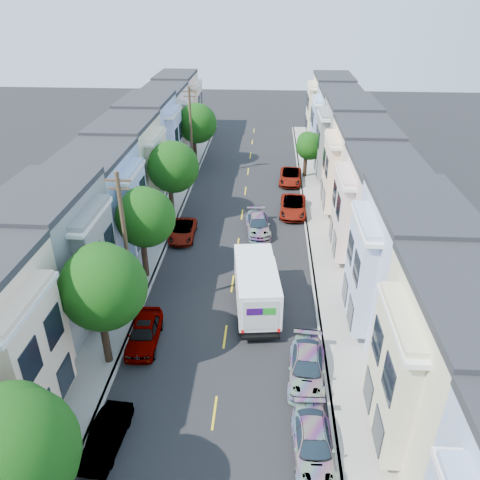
{
  "coord_description": "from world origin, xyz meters",
  "views": [
    {
      "loc": [
        2.41,
        -22.9,
        19.51
      ],
      "look_at": [
        0.38,
        8.82,
        2.2
      ],
      "focal_mm": 35.0,
      "sensor_mm": 36.0,
      "label": 1
    }
  ],
  "objects_px": {
    "tree_d": "(172,167)",
    "tree_e": "(196,124)",
    "utility_pole_near": "(126,247)",
    "tree_far_r": "(309,146)",
    "utility_pole_far": "(191,133)",
    "parked_left_b": "(107,436)",
    "parked_right_c": "(293,207)",
    "parked_right_d": "(290,177)",
    "parked_left_d": "(183,231)",
    "parked_left_c": "(144,333)",
    "tree_c": "(144,218)",
    "parked_right_a": "(313,445)",
    "parked_right_b": "(307,367)",
    "fedex_truck": "(256,286)",
    "tree_a": "(10,455)",
    "tree_b": "(102,288)",
    "lead_sedan": "(258,225)"
  },
  "relations": [
    {
      "from": "parked_left_c",
      "to": "parked_right_d",
      "type": "distance_m",
      "value": 29.26
    },
    {
      "from": "lead_sedan",
      "to": "parked_right_b",
      "type": "bearing_deg",
      "value": -85.93
    },
    {
      "from": "utility_pole_near",
      "to": "utility_pole_far",
      "type": "height_order",
      "value": "same"
    },
    {
      "from": "tree_far_r",
      "to": "fedex_truck",
      "type": "xyz_separation_m",
      "value": [
        -5.05,
        -25.58,
        -1.77
      ]
    },
    {
      "from": "tree_e",
      "to": "utility_pole_near",
      "type": "xyz_separation_m",
      "value": [
        0.0,
        -29.95,
        0.01
      ]
    },
    {
      "from": "parked_left_b",
      "to": "parked_right_c",
      "type": "distance_m",
      "value": 28.54
    },
    {
      "from": "tree_b",
      "to": "tree_c",
      "type": "distance_m",
      "value": 9.23
    },
    {
      "from": "parked_left_b",
      "to": "parked_right_a",
      "type": "xyz_separation_m",
      "value": [
        9.8,
        0.12,
        0.04
      ]
    },
    {
      "from": "lead_sedan",
      "to": "parked_right_c",
      "type": "height_order",
      "value": "parked_right_c"
    },
    {
      "from": "parked_left_d",
      "to": "parked_right_c",
      "type": "bearing_deg",
      "value": 27.76
    },
    {
      "from": "parked_left_d",
      "to": "parked_left_c",
      "type": "bearing_deg",
      "value": -91.85
    },
    {
      "from": "tree_d",
      "to": "tree_e",
      "type": "height_order",
      "value": "tree_e"
    },
    {
      "from": "parked_left_c",
      "to": "parked_right_c",
      "type": "height_order",
      "value": "parked_left_c"
    },
    {
      "from": "parked_left_c",
      "to": "parked_right_d",
      "type": "xyz_separation_m",
      "value": [
        9.8,
        27.57,
        -0.05
      ]
    },
    {
      "from": "tree_d",
      "to": "utility_pole_far",
      "type": "height_order",
      "value": "utility_pole_far"
    },
    {
      "from": "tree_far_r",
      "to": "parked_left_b",
      "type": "xyz_separation_m",
      "value": [
        -11.8,
        -36.89,
        -3.0
      ]
    },
    {
      "from": "parked_left_d",
      "to": "parked_right_c",
      "type": "relative_size",
      "value": 0.86
    },
    {
      "from": "parked_right_b",
      "to": "tree_b",
      "type": "bearing_deg",
      "value": -178.05
    },
    {
      "from": "tree_c",
      "to": "parked_right_b",
      "type": "bearing_deg",
      "value": -40.83
    },
    {
      "from": "parked_right_a",
      "to": "parked_right_d",
      "type": "height_order",
      "value": "parked_right_d"
    },
    {
      "from": "fedex_truck",
      "to": "utility_pole_far",
      "type": "bearing_deg",
      "value": 101.44
    },
    {
      "from": "tree_far_r",
      "to": "parked_left_d",
      "type": "xyz_separation_m",
      "value": [
        -11.8,
        -15.66,
        -3.0
      ]
    },
    {
      "from": "tree_far_r",
      "to": "utility_pole_far",
      "type": "bearing_deg",
      "value": -177.26
    },
    {
      "from": "parked_right_a",
      "to": "parked_right_c",
      "type": "xyz_separation_m",
      "value": [
        0.0,
        26.69,
        0.07
      ]
    },
    {
      "from": "tree_c",
      "to": "utility_pole_near",
      "type": "distance_m",
      "value": 4.56
    },
    {
      "from": "tree_d",
      "to": "parked_right_c",
      "type": "xyz_separation_m",
      "value": [
        11.2,
        1.59,
        -4.31
      ]
    },
    {
      "from": "tree_c",
      "to": "tree_far_r",
      "type": "relative_size",
      "value": 1.37
    },
    {
      "from": "tree_d",
      "to": "tree_e",
      "type": "bearing_deg",
      "value": 90.0
    },
    {
      "from": "fedex_truck",
      "to": "tree_far_r",
      "type": "bearing_deg",
      "value": 72.19
    },
    {
      "from": "tree_e",
      "to": "fedex_truck",
      "type": "bearing_deg",
      "value": -74.25
    },
    {
      "from": "utility_pole_far",
      "to": "parked_right_c",
      "type": "bearing_deg",
      "value": -40.17
    },
    {
      "from": "tree_e",
      "to": "parked_right_d",
      "type": "height_order",
      "value": "tree_e"
    },
    {
      "from": "tree_a",
      "to": "utility_pole_near",
      "type": "height_order",
      "value": "utility_pole_near"
    },
    {
      "from": "tree_b",
      "to": "tree_d",
      "type": "bearing_deg",
      "value": 90.0
    },
    {
      "from": "parked_left_b",
      "to": "parked_right_d",
      "type": "relative_size",
      "value": 0.74
    },
    {
      "from": "tree_c",
      "to": "parked_right_a",
      "type": "distance_m",
      "value": 18.98
    },
    {
      "from": "tree_d",
      "to": "fedex_truck",
      "type": "xyz_separation_m",
      "value": [
        8.15,
        -13.9,
        -3.19
      ]
    },
    {
      "from": "parked_right_a",
      "to": "utility_pole_far",
      "type": "bearing_deg",
      "value": 105.2
    },
    {
      "from": "tree_c",
      "to": "parked_right_c",
      "type": "distance_m",
      "value": 16.95
    },
    {
      "from": "utility_pole_far",
      "to": "lead_sedan",
      "type": "bearing_deg",
      "value": -59.58
    },
    {
      "from": "parked_left_d",
      "to": "parked_right_a",
      "type": "height_order",
      "value": "parked_right_a"
    },
    {
      "from": "fedex_truck",
      "to": "tree_a",
      "type": "bearing_deg",
      "value": -124.0
    },
    {
      "from": "tree_b",
      "to": "parked_right_a",
      "type": "xyz_separation_m",
      "value": [
        11.2,
        -5.47,
        -4.63
      ]
    },
    {
      "from": "tree_a",
      "to": "utility_pole_near",
      "type": "relative_size",
      "value": 0.75
    },
    {
      "from": "tree_a",
      "to": "parked_right_a",
      "type": "relative_size",
      "value": 1.66
    },
    {
      "from": "tree_d",
      "to": "tree_far_r",
      "type": "distance_m",
      "value": 17.68
    },
    {
      "from": "tree_c",
      "to": "fedex_truck",
      "type": "xyz_separation_m",
      "value": [
        8.15,
        -3.5,
        -3.12
      ]
    },
    {
      "from": "tree_a",
      "to": "lead_sedan",
      "type": "xyz_separation_m",
      "value": [
        7.93,
        27.18,
        -4.38
      ]
    },
    {
      "from": "tree_d",
      "to": "parked_right_b",
      "type": "xyz_separation_m",
      "value": [
        11.2,
        -20.08,
        -4.34
      ]
    },
    {
      "from": "fedex_truck",
      "to": "parked_left_c",
      "type": "xyz_separation_m",
      "value": [
        -6.75,
        -3.89,
        -1.1
      ]
    }
  ]
}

